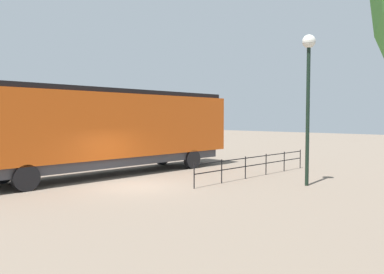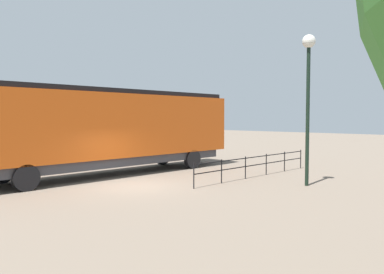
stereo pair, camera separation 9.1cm
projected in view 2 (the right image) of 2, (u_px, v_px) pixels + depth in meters
The scene contains 4 objects.
ground_plane at pixel (135, 186), 16.68m from camera, with size 120.00×120.00×0.00m, color #756656.
locomotive at pixel (118, 128), 20.29m from camera, with size 2.97×15.16×4.43m.
lamp_post at pixel (308, 75), 16.60m from camera, with size 0.57×0.57×6.57m.
platform_fence at pixel (256, 163), 19.34m from camera, with size 0.05×9.11×1.10m.
Camera 2 is at (13.34, -10.10, 3.00)m, focal length 35.91 mm.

